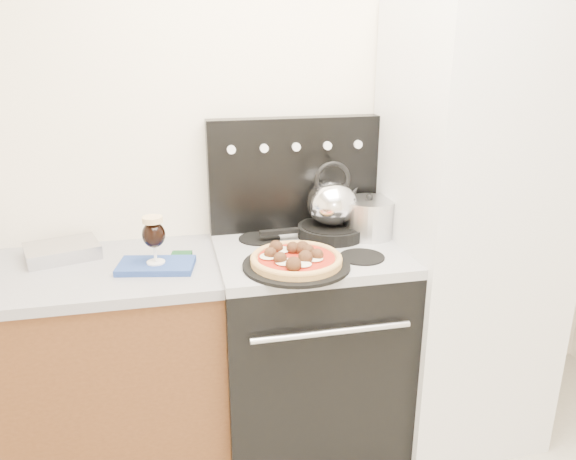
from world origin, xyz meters
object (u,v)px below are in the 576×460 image
object	(u,v)px
stove_body	(307,349)
beer_glass	(154,240)
fridge	(466,231)
oven_mitt	(156,266)
pizza_pan	(296,265)
pizza	(296,257)
stock_pot	(369,219)
skillet	(331,231)
tea_kettle	(332,199)
base_cabinet	(42,379)

from	to	relation	value
stove_body	beer_glass	distance (m)	0.85
beer_glass	fridge	bearing A→B (deg)	0.68
oven_mitt	pizza_pan	distance (m)	0.54
fridge	oven_mitt	distance (m)	1.32
pizza_pan	pizza	xyz separation A→B (m)	(0.00, 0.00, 0.03)
beer_glass	stock_pot	bearing A→B (deg)	7.86
pizza_pan	pizza	bearing A→B (deg)	0.00
fridge	skillet	world-z (taller)	fridge
fridge	pizza	size ratio (longest dim) A/B	5.47
skillet	tea_kettle	size ratio (longest dim) A/B	1.23
stove_body	tea_kettle	size ratio (longest dim) A/B	3.72
oven_mitt	beer_glass	distance (m)	0.11
fridge	tea_kettle	distance (m)	0.60
base_cabinet	pizza_pan	xyz separation A→B (m)	(1.01, -0.21, 0.50)
fridge	tea_kettle	world-z (taller)	fridge
oven_mitt	stock_pot	size ratio (longest dim) A/B	1.34
fridge	stove_body	bearing A→B (deg)	177.95
stove_body	oven_mitt	distance (m)	0.78
pizza	skillet	world-z (taller)	pizza
oven_mitt	pizza	world-z (taller)	pizza
tea_kettle	stock_pot	bearing A→B (deg)	-16.50
oven_mitt	pizza_pan	bearing A→B (deg)	-15.43
tea_kettle	base_cabinet	bearing A→B (deg)	177.01
stock_pot	base_cabinet	bearing A→B (deg)	-177.55
base_cabinet	pizza	size ratio (longest dim) A/B	4.18
oven_mitt	beer_glass	xyz separation A→B (m)	(0.00, 0.00, 0.11)
pizza_pan	beer_glass	bearing A→B (deg)	164.57
pizza_pan	stock_pot	bearing A→B (deg)	34.87
fridge	pizza_pan	world-z (taller)	fridge
stove_body	pizza	bearing A→B (deg)	-117.33
fridge	oven_mitt	bearing A→B (deg)	-179.32
base_cabinet	stove_body	size ratio (longest dim) A/B	1.65
beer_glass	tea_kettle	size ratio (longest dim) A/B	0.81
beer_glass	pizza_pan	bearing A→B (deg)	-15.43
stove_body	beer_glass	size ratio (longest dim) A/B	4.62
oven_mitt	skillet	size ratio (longest dim) A/B	0.99
beer_glass	pizza_pan	size ratio (longest dim) A/B	0.46
stove_body	pizza	distance (m)	0.56
base_cabinet	beer_glass	distance (m)	0.77
beer_glass	oven_mitt	bearing A→B (deg)	0.00
skillet	base_cabinet	bearing A→B (deg)	-175.99
skillet	stock_pot	distance (m)	0.17
stove_body	fridge	xyz separation A→B (m)	(0.70, -0.03, 0.51)
pizza_pan	oven_mitt	bearing A→B (deg)	164.57
pizza_pan	skillet	xyz separation A→B (m)	(0.23, 0.30, 0.02)
oven_mitt	stock_pot	xyz separation A→B (m)	(0.91, 0.13, 0.09)
pizza_pan	stock_pot	world-z (taller)	stock_pot
pizza	stock_pot	bearing A→B (deg)	34.87
beer_glass	skillet	distance (m)	0.77
stove_body	pizza_pan	xyz separation A→B (m)	(-0.10, -0.18, 0.49)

